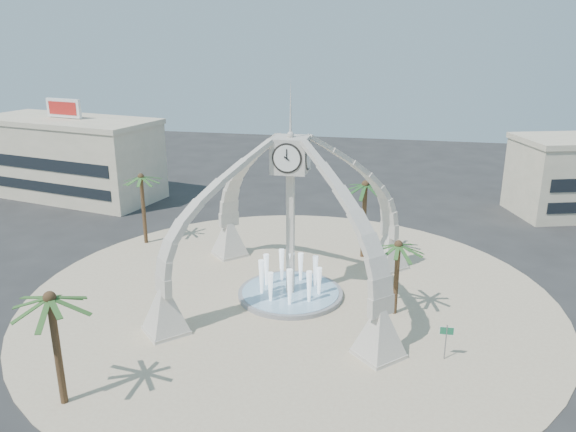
% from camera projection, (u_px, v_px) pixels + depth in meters
% --- Properties ---
extents(ground, '(140.00, 140.00, 0.00)m').
position_uv_depth(ground, '(290.00, 296.00, 43.03)').
color(ground, '#282828').
rests_on(ground, ground).
extents(plaza, '(40.00, 40.00, 0.06)m').
position_uv_depth(plaza, '(290.00, 296.00, 43.02)').
color(plaza, beige).
rests_on(plaza, ground).
extents(clock_tower, '(17.94, 17.94, 16.30)m').
position_uv_depth(clock_tower, '(290.00, 216.00, 41.02)').
color(clock_tower, beige).
rests_on(clock_tower, ground).
extents(fountain, '(8.00, 8.00, 3.62)m').
position_uv_depth(fountain, '(290.00, 293.00, 42.94)').
color(fountain, '#9B9B9D').
rests_on(fountain, ground).
extents(building_nw, '(23.75, 13.73, 11.90)m').
position_uv_depth(building_nw, '(70.00, 158.00, 68.27)').
color(building_nw, beige).
rests_on(building_nw, ground).
extents(palm_east, '(4.84, 4.84, 6.02)m').
position_uv_depth(palm_east, '(398.00, 246.00, 38.74)').
color(palm_east, brown).
rests_on(palm_east, ground).
extents(palm_west, '(4.20, 4.20, 7.29)m').
position_uv_depth(palm_west, '(141.00, 178.00, 51.97)').
color(palm_west, brown).
rests_on(palm_west, ground).
extents(palm_north, '(5.61, 5.61, 7.57)m').
position_uv_depth(palm_north, '(365.00, 186.00, 48.55)').
color(palm_north, brown).
rests_on(palm_north, ground).
extents(palm_south, '(4.29, 4.29, 7.14)m').
position_uv_depth(palm_south, '(50.00, 299.00, 28.67)').
color(palm_south, brown).
rests_on(palm_south, ground).
extents(street_sign, '(0.87, 0.08, 2.38)m').
position_uv_depth(street_sign, '(446.00, 335.00, 34.15)').
color(street_sign, slate).
rests_on(street_sign, ground).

